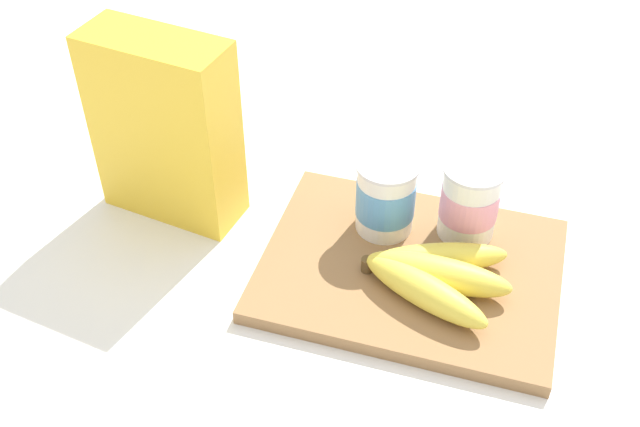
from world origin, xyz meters
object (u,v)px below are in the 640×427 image
cereal_box (165,129)px  yogurt_cup_back (470,201)px  cutting_board (410,269)px  banana_bunch (434,274)px  yogurt_cup_front (386,196)px

cereal_box → yogurt_cup_back: 0.37m
cutting_board → yogurt_cup_back: (0.05, 0.07, 0.06)m
cutting_board → cereal_box: bearing=173.5°
yogurt_cup_back → banana_bunch: 0.11m
cutting_board → cereal_box: (-0.31, 0.04, 0.11)m
cereal_box → banana_bunch: 0.36m
yogurt_cup_back → cereal_box: bearing=-174.1°
cereal_box → yogurt_cup_back: cereal_box is taller
cereal_box → yogurt_cup_front: (0.27, 0.02, -0.05)m
banana_bunch → cutting_board: bearing=139.5°
yogurt_cup_front → banana_bunch: bearing=-46.9°
yogurt_cup_back → banana_bunch: (-0.02, -0.10, -0.03)m
cereal_box → banana_bunch: (0.34, -0.06, -0.08)m
yogurt_cup_front → yogurt_cup_back: 0.10m
cereal_box → cutting_board: bearing=-178.2°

